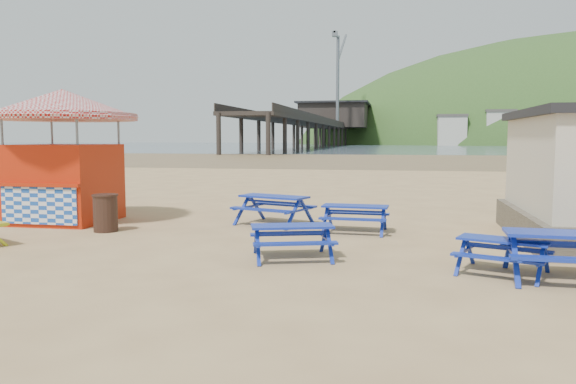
% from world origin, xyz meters
% --- Properties ---
extents(ground, '(400.00, 400.00, 0.00)m').
position_xyz_m(ground, '(0.00, 0.00, 0.00)').
color(ground, tan).
rests_on(ground, ground).
extents(wet_sand, '(400.00, 400.00, 0.00)m').
position_xyz_m(wet_sand, '(0.00, 55.00, 0.00)').
color(wet_sand, olive).
rests_on(wet_sand, ground).
extents(sea, '(400.00, 400.00, 0.00)m').
position_xyz_m(sea, '(0.00, 170.00, 0.01)').
color(sea, '#445662').
rests_on(sea, ground).
extents(picnic_table_blue_a, '(2.39, 2.16, 0.82)m').
position_xyz_m(picnic_table_blue_a, '(0.50, 2.14, 0.41)').
color(picnic_table_blue_a, '#19309F').
rests_on(picnic_table_blue_a, ground).
extents(picnic_table_blue_b, '(1.77, 1.46, 0.71)m').
position_xyz_m(picnic_table_blue_b, '(2.88, 1.22, 0.36)').
color(picnic_table_blue_b, '#19309F').
rests_on(picnic_table_blue_b, ground).
extents(picnic_table_blue_d, '(1.99, 1.78, 0.70)m').
position_xyz_m(picnic_table_blue_d, '(1.86, -2.27, 0.35)').
color(picnic_table_blue_d, '#19309F').
rests_on(picnic_table_blue_d, ground).
extents(picnic_table_blue_e, '(1.90, 1.73, 0.65)m').
position_xyz_m(picnic_table_blue_e, '(5.85, -2.85, 0.33)').
color(picnic_table_blue_e, '#19309F').
rests_on(picnic_table_blue_e, ground).
extents(picnic_table_blue_f, '(2.07, 1.70, 0.84)m').
position_xyz_m(picnic_table_blue_f, '(6.83, -3.10, 0.42)').
color(picnic_table_blue_f, '#19309F').
rests_on(picnic_table_blue_f, ground).
extents(ice_cream_kiosk, '(4.33, 4.33, 3.87)m').
position_xyz_m(ice_cream_kiosk, '(-5.63, 1.45, 2.44)').
color(ice_cream_kiosk, '#B62109').
rests_on(ice_cream_kiosk, ground).
extents(litter_bin, '(0.67, 0.67, 0.99)m').
position_xyz_m(litter_bin, '(-3.60, 0.07, 0.50)').
color(litter_bin, '#341D15').
rests_on(litter_bin, ground).
extents(pier, '(24.00, 220.00, 39.29)m').
position_xyz_m(pier, '(-17.99, 178.23, 5.46)').
color(pier, black).
rests_on(pier, ground).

